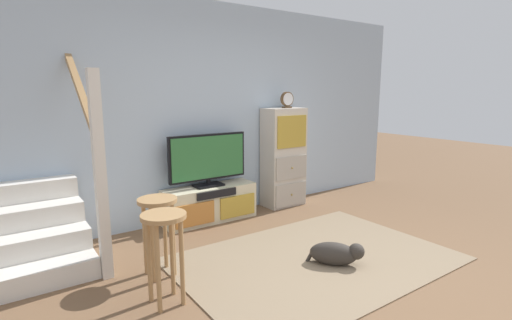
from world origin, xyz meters
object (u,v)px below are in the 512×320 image
object	(u,v)px
bar_stool_near	(164,237)
desk_clock	(287,100)
bar_stool_far	(158,218)
television	(208,159)
side_cabinet	(284,158)
dog	(336,253)
media_console	(210,204)

from	to	relation	value
bar_stool_near	desk_clock	bearing A→B (deg)	31.73
bar_stool_near	bar_stool_far	xyz separation A→B (m)	(0.13, 0.47, -0.01)
television	side_cabinet	world-z (taller)	side_cabinet
dog	bar_stool_far	bearing A→B (deg)	151.69
desk_clock	bar_stool_near	distance (m)	2.98
dog	bar_stool_near	bearing A→B (deg)	169.22
bar_stool_near	bar_stool_far	bearing A→B (deg)	74.60
bar_stool_near	bar_stool_far	world-z (taller)	bar_stool_near
dog	media_console	bearing A→B (deg)	101.85
side_cabinet	dog	xyz separation A→B (m)	(-0.81, -1.80, -0.57)
desk_clock	bar_stool_near	bearing A→B (deg)	-148.27
bar_stool_far	media_console	bearing A→B (deg)	44.15
media_console	bar_stool_near	size ratio (longest dim) A/B	1.63
media_console	desk_clock	bearing A→B (deg)	-0.22
media_console	side_cabinet	world-z (taller)	side_cabinet
media_console	television	xyz separation A→B (m)	(0.00, 0.02, 0.57)
media_console	bar_stool_near	distance (m)	1.93
television	bar_stool_far	world-z (taller)	television
television	bar_stool_near	size ratio (longest dim) A/B	1.43
bar_stool_near	dog	world-z (taller)	bar_stool_near
desk_clock	dog	distance (m)	2.41
media_console	desk_clock	world-z (taller)	desk_clock
bar_stool_near	television	bearing A→B (deg)	52.08
media_console	side_cabinet	distance (m)	1.28
television	bar_stool_far	size ratio (longest dim) A/B	1.46
bar_stool_near	side_cabinet	bearing A→B (deg)	32.36
side_cabinet	bar_stool_near	world-z (taller)	side_cabinet
side_cabinet	bar_stool_near	distance (m)	2.81
television	desk_clock	xyz separation A→B (m)	(1.22, -0.03, 0.70)
desk_clock	bar_stool_near	xyz separation A→B (m)	(-2.40, -1.49, -0.96)
media_console	bar_stool_far	world-z (taller)	bar_stool_far
media_console	bar_stool_far	size ratio (longest dim) A/B	1.67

